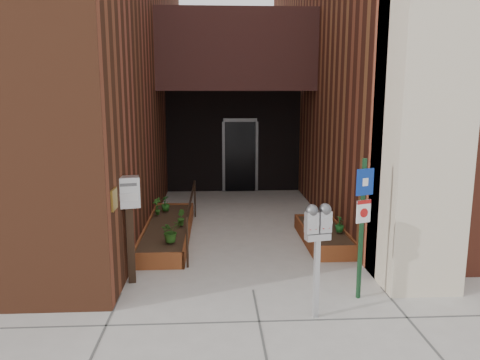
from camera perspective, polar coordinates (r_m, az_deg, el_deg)
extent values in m
plane|color=#9E9991|center=(7.36, 1.59, -13.26)|extent=(80.00, 80.00, 0.00)
cube|color=brown|center=(14.59, -26.28, 17.62)|extent=(8.00, 14.60, 10.00)
cube|color=brown|center=(15.45, 23.17, 17.42)|extent=(8.00, 13.70, 10.00)
cube|color=beige|center=(7.61, 21.12, 4.05)|extent=(1.10, 1.20, 4.40)
cube|color=#321616|center=(12.75, -0.59, 15.31)|extent=(4.20, 2.00, 2.00)
cube|color=black|center=(14.18, -0.83, 4.74)|extent=(4.00, 0.30, 3.00)
cube|color=black|center=(14.07, 0.02, 2.85)|extent=(0.90, 0.06, 2.10)
cube|color=#B79338|center=(6.82, -15.13, -2.29)|extent=(0.04, 0.30, 0.30)
cube|color=brown|center=(8.19, -9.98, -9.73)|extent=(0.90, 0.04, 0.30)
cube|color=brown|center=(11.57, -7.92, -3.55)|extent=(0.90, 0.04, 0.30)
cube|color=brown|center=(9.92, -11.26, -6.10)|extent=(0.04, 3.60, 0.30)
cube|color=brown|center=(9.83, -6.26, -6.11)|extent=(0.04, 3.60, 0.30)
cube|color=black|center=(9.87, -8.77, -6.22)|extent=(0.82, 3.52, 0.26)
cube|color=brown|center=(8.59, 11.79, -8.80)|extent=(0.80, 0.04, 0.30)
cube|color=brown|center=(10.60, 8.82, -4.92)|extent=(0.80, 0.04, 0.30)
cube|color=brown|center=(9.51, 7.90, -6.74)|extent=(0.04, 2.20, 0.30)
cube|color=brown|center=(9.68, 12.35, -6.57)|extent=(0.04, 2.20, 0.30)
cube|color=black|center=(9.59, 10.14, -6.77)|extent=(0.72, 2.12, 0.26)
cylinder|color=black|center=(8.12, -6.45, -7.57)|extent=(0.04, 0.04, 0.90)
cylinder|color=black|center=(11.30, -5.51, -2.29)|extent=(0.04, 0.04, 0.90)
cylinder|color=black|center=(9.59, -5.95, -2.02)|extent=(0.04, 3.30, 0.04)
cube|color=#B6B6B9|center=(6.42, 9.29, -11.82)|extent=(0.08, 0.08, 1.09)
cube|color=#B6B6B9|center=(6.22, 9.45, -6.82)|extent=(0.35, 0.20, 0.09)
cube|color=#B6B6B9|center=(6.13, 8.72, -5.15)|extent=(0.18, 0.14, 0.28)
sphere|color=#59595B|center=(6.09, 8.77, -3.68)|extent=(0.16, 0.16, 0.16)
cube|color=white|center=(6.07, 8.94, -5.10)|extent=(0.10, 0.03, 0.05)
cube|color=#B21414|center=(6.10, 8.92, -5.88)|extent=(0.10, 0.03, 0.03)
cube|color=#B6B6B9|center=(6.20, 10.29, -5.01)|extent=(0.18, 0.14, 0.28)
sphere|color=#59595B|center=(6.16, 10.34, -3.55)|extent=(0.16, 0.16, 0.16)
cube|color=white|center=(6.15, 10.52, -4.95)|extent=(0.10, 0.03, 0.05)
cube|color=#B21414|center=(6.17, 10.50, -5.73)|extent=(0.10, 0.03, 0.03)
cube|color=#14391E|center=(6.96, 14.57, -5.93)|extent=(0.06, 0.06, 2.08)
cube|color=navy|center=(6.77, 15.00, -0.23)|extent=(0.27, 0.12, 0.38)
cube|color=white|center=(6.76, 15.03, -0.24)|extent=(0.09, 0.04, 0.11)
cube|color=white|center=(6.86, 14.83, -3.72)|extent=(0.23, 0.10, 0.33)
cube|color=#B21414|center=(6.82, 14.91, -2.62)|extent=(0.22, 0.09, 0.06)
cylinder|color=#B21414|center=(6.86, 14.88, -3.89)|extent=(0.13, 0.06, 0.13)
cube|color=black|center=(7.62, -13.18, -7.67)|extent=(0.14, 0.14, 1.25)
cube|color=silver|center=(7.40, -13.46, -1.42)|extent=(0.39, 0.32, 0.48)
cube|color=#59595B|center=(7.24, -13.46, -0.58)|extent=(0.25, 0.07, 0.05)
cube|color=white|center=(7.28, -13.39, -2.06)|extent=(0.27, 0.07, 0.11)
imported|color=#265518|center=(8.61, -8.45, -6.16)|extent=(0.52, 0.52, 0.41)
imported|color=#234F16|center=(9.64, -7.24, -4.55)|extent=(0.23, 0.23, 0.32)
imported|color=#1F5919|center=(10.83, -9.08, -2.82)|extent=(0.27, 0.27, 0.35)
imported|color=#265D1A|center=(10.51, -10.07, -3.17)|extent=(0.29, 0.29, 0.39)
imported|color=#1C6322|center=(9.33, 12.06, -5.26)|extent=(0.18, 0.18, 0.31)
imported|color=#17531D|center=(8.96, 9.98, -5.80)|extent=(0.22, 0.22, 0.33)
imported|color=#19591A|center=(9.61, 10.42, -4.67)|extent=(0.34, 0.34, 0.33)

